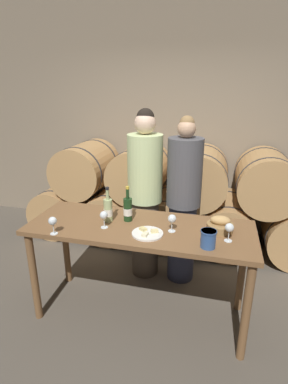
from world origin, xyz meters
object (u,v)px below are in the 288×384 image
at_px(wine_glass_right, 229,228).
at_px(wine_bottle_white, 108,210).
at_px(wine_bottle_red, 128,209).
at_px(blue_crock, 208,238).
at_px(wine_glass_far_left, 53,222).
at_px(cheese_plate, 147,233).
at_px(person_left, 145,195).
at_px(tasting_table, 140,238).
at_px(person_right, 183,202).
at_px(wine_glass_center, 172,219).
at_px(wine_glass_left, 104,216).
at_px(bread_basket, 220,225).

bearing_deg(wine_glass_right, wine_bottle_white, 173.73).
height_order(wine_bottle_red, blue_crock, wine_bottle_red).
bearing_deg(wine_glass_far_left, cheese_plate, 13.59).
bearing_deg(person_left, tasting_table, -79.48).
distance_m(person_right, wine_glass_center, 0.70).
relative_size(tasting_table, person_left, 1.05).
xyz_separation_m(tasting_table, cheese_plate, (0.10, -0.14, 0.12)).
bearing_deg(person_right, person_left, 179.98).
distance_m(cheese_plate, wine_glass_left, 0.38).
bearing_deg(wine_glass_center, person_right, 89.58).
relative_size(wine_glass_left, wine_glass_right, 1.00).
bearing_deg(tasting_table, wine_glass_left, -158.76).
distance_m(person_left, wine_glass_far_left, 1.08).
bearing_deg(wine_glass_right, tasting_table, 172.84).
bearing_deg(wine_bottle_red, bread_basket, -0.57).
bearing_deg(tasting_table, blue_crock, -21.09).
bearing_deg(tasting_table, wine_glass_far_left, -153.38).
relative_size(person_right, wine_glass_left, 12.01).
relative_size(wine_bottle_white, blue_crock, 2.34).
height_order(wine_glass_far_left, wine_glass_right, same).
xyz_separation_m(person_right, cheese_plate, (-0.18, -0.79, 0.02)).
relative_size(blue_crock, cheese_plate, 0.53).
relative_size(tasting_table, wine_glass_right, 12.99).
relative_size(tasting_table, wine_bottle_red, 6.05).
bearing_deg(blue_crock, cheese_plate, 170.07).
distance_m(wine_glass_far_left, wine_glass_center, 0.93).
bearing_deg(wine_glass_right, wine_glass_center, 173.06).
bearing_deg(person_left, cheese_plate, -74.44).
relative_size(wine_bottle_red, wine_glass_center, 2.15).
xyz_separation_m(bread_basket, cheese_plate, (-0.55, -0.20, -0.04)).
distance_m(wine_bottle_red, wine_glass_right, 0.85).
bearing_deg(wine_glass_center, wine_glass_far_left, -162.95).
xyz_separation_m(tasting_table, wine_glass_far_left, (-0.62, -0.31, 0.22)).
xyz_separation_m(tasting_table, wine_bottle_white, (-0.28, 0.02, 0.22)).
distance_m(tasting_table, cheese_plate, 0.21).
relative_size(person_left, wine_bottle_white, 5.83).
distance_m(tasting_table, wine_glass_left, 0.37).
bearing_deg(blue_crock, wine_bottle_red, 157.08).
height_order(blue_crock, wine_glass_right, wine_glass_right).
bearing_deg(bread_basket, wine_glass_center, -164.49).
relative_size(wine_bottle_white, wine_glass_left, 2.13).
bearing_deg(bread_basket, wine_bottle_white, -177.11).
xyz_separation_m(cheese_plate, wine_glass_left, (-0.37, 0.03, 0.10)).
bearing_deg(bread_basket, wine_glass_left, -169.31).
distance_m(person_left, cheese_plate, 0.82).
bearing_deg(person_left, wine_bottle_white, -104.59).
bearing_deg(tasting_table, person_left, 100.52).
xyz_separation_m(wine_bottle_red, wine_bottle_white, (-0.16, -0.05, -0.00)).
height_order(tasting_table, person_left, person_left).
relative_size(person_right, wine_glass_far_left, 12.01).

